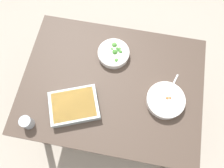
{
  "coord_description": "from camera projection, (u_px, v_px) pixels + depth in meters",
  "views": [
    {
      "loc": [
        -0.1,
        0.53,
        2.15
      ],
      "look_at": [
        0.0,
        0.0,
        0.74
      ],
      "focal_mm": 36.52,
      "sensor_mm": 36.0,
      "label": 1
    }
  ],
  "objects": [
    {
      "name": "dining_table",
      "position": [
        112.0,
        89.0,
        1.59
      ],
      "size": [
        1.2,
        0.9,
        0.74
      ],
      "color": "#4C3D33",
      "rests_on": "ground_plane"
    },
    {
      "name": "baking_dish",
      "position": [
        74.0,
        106.0,
        1.42
      ],
      "size": [
        0.36,
        0.32,
        0.06
      ],
      "color": "silver",
      "rests_on": "dining_table"
    },
    {
      "name": "broccoli_bowl",
      "position": [
        114.0,
        53.0,
        1.56
      ],
      "size": [
        0.22,
        0.22,
        0.07
      ],
      "color": "white",
      "rests_on": "dining_table"
    },
    {
      "name": "ground_plane",
      "position": [
        112.0,
        111.0,
        2.2
      ],
      "size": [
        6.0,
        6.0,
        0.0
      ],
      "primitive_type": "plane",
      "color": "#B2A899"
    },
    {
      "name": "spoon_by_stew",
      "position": [
        171.0,
        88.0,
        1.49
      ],
      "size": [
        0.07,
        0.17,
        0.01
      ],
      "color": "silver",
      "rests_on": "dining_table"
    },
    {
      "name": "drink_cup",
      "position": [
        27.0,
        123.0,
        1.38
      ],
      "size": [
        0.07,
        0.07,
        0.08
      ],
      "color": "#B2BCC6",
      "rests_on": "dining_table"
    },
    {
      "name": "stew_bowl",
      "position": [
        166.0,
        100.0,
        1.44
      ],
      "size": [
        0.24,
        0.24,
        0.06
      ],
      "color": "white",
      "rests_on": "dining_table"
    }
  ]
}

